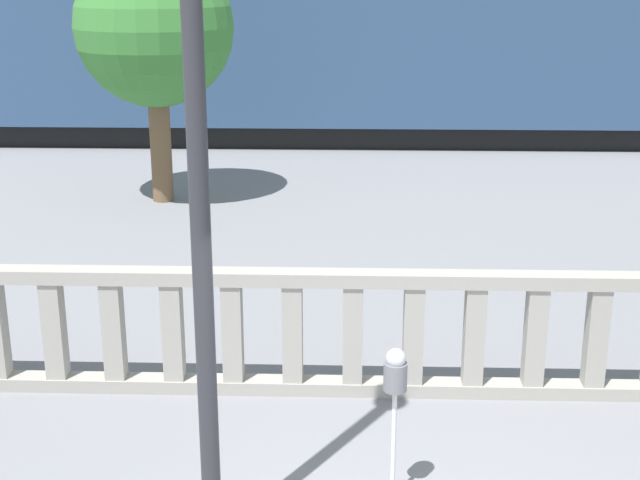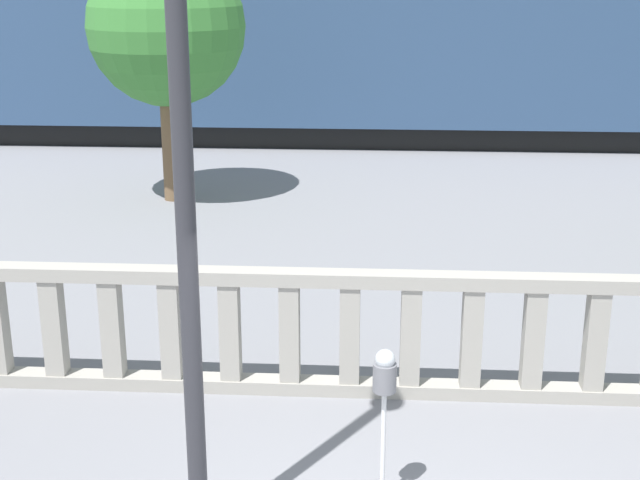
% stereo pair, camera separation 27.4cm
% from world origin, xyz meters
% --- Properties ---
extents(balustrade, '(16.31, 0.24, 1.32)m').
position_xyz_m(balustrade, '(-0.00, 3.29, 0.66)').
color(balustrade, '#9E998E').
rests_on(balustrade, ground).
extents(lamppost, '(0.34, 0.34, 6.10)m').
position_xyz_m(lamppost, '(-1.37, 0.75, 3.31)').
color(lamppost, '#2D2D33').
rests_on(lamppost, ground).
extents(parking_meter, '(0.19, 0.19, 1.35)m').
position_xyz_m(parking_meter, '(0.02, 1.40, 1.09)').
color(parking_meter, silver).
rests_on(parking_meter, ground).
extents(train_near, '(21.27, 3.06, 4.42)m').
position_xyz_m(train_near, '(-1.35, 17.13, 2.00)').
color(train_near, black).
rests_on(train_near, ground).
extents(tree_left, '(2.83, 2.83, 4.59)m').
position_xyz_m(tree_left, '(-3.84, 11.02, 3.15)').
color(tree_left, brown).
rests_on(tree_left, ground).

